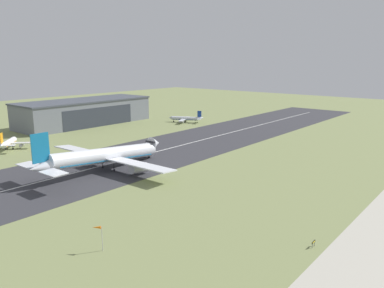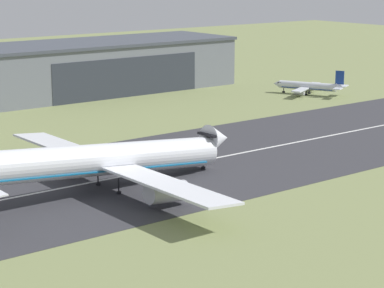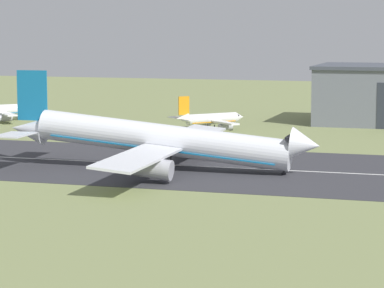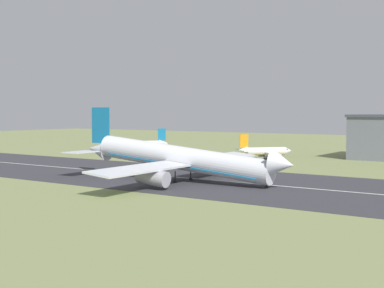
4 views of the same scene
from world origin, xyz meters
TOP-DOWN VIEW (x-y plane):
  - ground_plane at (0.00, 64.40)m, footprint 661.34×661.34m
  - runway_strip at (0.00, 128.79)m, footprint 421.34×48.79m
  - runway_centreline at (0.00, 128.79)m, footprint 379.20×0.70m
  - airplane_landing at (-8.05, 123.29)m, footprint 57.74×60.14m
  - airplane_parked_centre at (-76.66, 190.99)m, footprint 21.38×21.52m
  - airplane_parked_east at (-15.85, 182.92)m, footprint 18.79×18.64m

SIDE VIEW (x-z plane):
  - ground_plane at x=0.00m, z-range 0.00..0.00m
  - runway_strip at x=0.00m, z-range 0.00..0.06m
  - runway_centreline at x=0.00m, z-range 0.06..0.07m
  - airplane_parked_centre at x=-76.66m, z-range -1.87..7.55m
  - airplane_parked_east at x=-15.85m, z-range -1.40..7.47m
  - airplane_landing at x=-8.05m, z-range -3.43..13.95m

